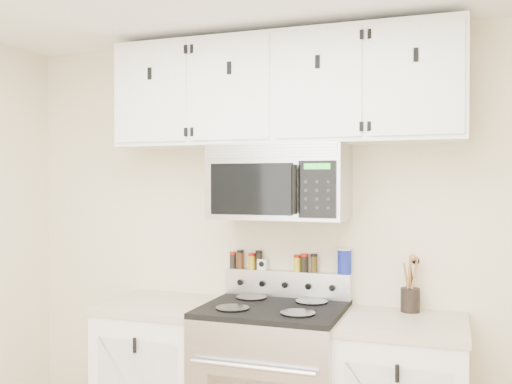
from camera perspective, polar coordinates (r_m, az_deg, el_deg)
back_wall at (r=3.43m, az=3.32°, el=-5.32°), size 3.50×0.01×2.50m
base_cabinet_left at (r=3.59m, az=-9.26°, el=-17.96°), size 0.64×0.62×0.92m
microwave at (r=3.23m, az=2.42°, el=1.03°), size 0.76×0.44×0.42m
upper_cabinets at (r=3.30m, az=2.55°, el=10.11°), size 2.00×0.35×0.62m
utensil_crock at (r=3.27m, az=15.17°, el=-10.19°), size 0.10×0.10×0.30m
kitchen_timer at (r=3.46m, az=0.68°, el=-7.24°), size 0.06×0.05×0.06m
salt_canister at (r=3.33m, az=8.83°, el=-6.84°), size 0.08×0.08×0.15m
spice_jar_0 at (r=3.52m, az=-2.32°, el=-6.78°), size 0.04×0.04×0.10m
spice_jar_1 at (r=3.51m, az=-1.56°, el=-6.72°), size 0.04×0.04×0.11m
spice_jar_2 at (r=3.48m, az=-0.41°, el=-6.91°), size 0.04×0.04×0.10m
spice_jar_3 at (r=3.47m, az=0.29°, el=-6.80°), size 0.04×0.04×0.11m
spice_jar_4 at (r=3.40m, az=4.13°, el=-7.09°), size 0.04×0.04×0.10m
spice_jar_5 at (r=3.39m, az=4.86°, el=-7.05°), size 0.05×0.05×0.11m
spice_jar_6 at (r=3.37m, az=5.82°, el=-7.07°), size 0.04×0.04×0.11m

